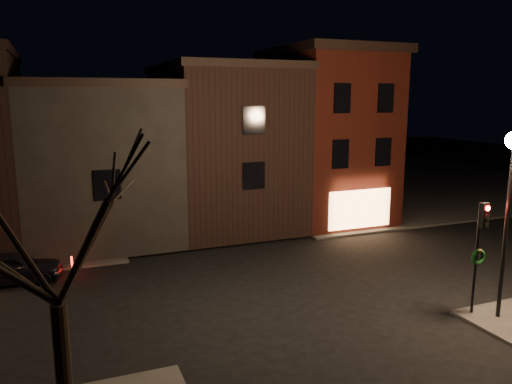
% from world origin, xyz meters
% --- Properties ---
extents(ground, '(120.00, 120.00, 0.00)m').
position_xyz_m(ground, '(0.00, 0.00, 0.00)').
color(ground, black).
rests_on(ground, ground).
extents(sidewalk_far_right, '(30.00, 30.00, 0.12)m').
position_xyz_m(sidewalk_far_right, '(20.00, 20.00, 0.06)').
color(sidewalk_far_right, '#2D2B28').
rests_on(sidewalk_far_right, ground).
extents(corner_building, '(6.50, 8.50, 10.50)m').
position_xyz_m(corner_building, '(8.00, 9.47, 5.40)').
color(corner_building, '#48140C').
rests_on(corner_building, ground).
extents(row_building_a, '(7.30, 10.30, 9.40)m').
position_xyz_m(row_building_a, '(1.50, 10.50, 4.83)').
color(row_building_a, black).
rests_on(row_building_a, ground).
extents(row_building_b, '(7.80, 10.30, 8.40)m').
position_xyz_m(row_building_b, '(-5.75, 10.50, 4.33)').
color(row_building_b, black).
rests_on(row_building_b, ground).
extents(street_lamp_near, '(0.60, 0.60, 6.48)m').
position_xyz_m(street_lamp_near, '(6.20, -6.00, 5.18)').
color(street_lamp_near, black).
rests_on(street_lamp_near, sidewalk_near_right).
extents(traffic_signal, '(0.58, 0.38, 4.05)m').
position_xyz_m(traffic_signal, '(5.60, -5.51, 2.81)').
color(traffic_signal, black).
rests_on(traffic_signal, sidewalk_near_right).
extents(bare_tree_left, '(5.60, 5.60, 7.50)m').
position_xyz_m(bare_tree_left, '(-8.00, -7.00, 5.43)').
color(bare_tree_left, black).
rests_on(bare_tree_left, sidewalk_near_left).
extents(parked_car_a, '(4.04, 1.81, 1.35)m').
position_xyz_m(parked_car_a, '(-9.89, 4.17, 0.67)').
color(parked_car_a, black).
rests_on(parked_car_a, ground).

